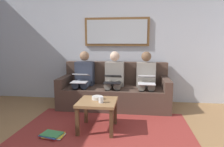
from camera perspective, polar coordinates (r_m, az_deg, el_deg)
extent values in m
cube|color=#B7BCC6|center=(4.61, 1.43, 8.49)|extent=(6.00, 0.12, 2.60)
cube|color=maroon|center=(3.17, -2.02, -15.88)|extent=(2.60, 1.80, 0.01)
cube|color=#4C382D|center=(4.22, 0.61, -6.54)|extent=(2.20, 0.90, 0.42)
cube|color=#4C382D|center=(4.46, 1.14, 0.23)|extent=(2.20, 0.20, 0.48)
cube|color=#4C382D|center=(4.16, 14.88, -2.67)|extent=(0.14, 0.90, 0.20)
cube|color=#4C382D|center=(4.38, -12.89, -2.01)|extent=(0.14, 0.90, 0.20)
cube|color=brown|center=(4.53, 1.32, 11.65)|extent=(1.42, 0.04, 0.62)
cube|color=#B2B7BC|center=(4.50, 1.29, 11.66)|extent=(1.32, 0.01, 0.52)
cube|color=olive|center=(3.08, -4.13, -8.00)|extent=(0.57, 0.57, 0.04)
cube|color=#4C331E|center=(2.89, -0.18, -13.93)|extent=(0.05, 0.05, 0.42)
cube|color=#4C331E|center=(2.99, -9.73, -13.28)|extent=(0.05, 0.05, 0.42)
cube|color=#4C331E|center=(3.34, 0.92, -10.72)|extent=(0.05, 0.05, 0.42)
cube|color=#4C331E|center=(3.43, -7.33, -10.29)|extent=(0.05, 0.05, 0.42)
cylinder|color=silver|center=(2.96, -3.11, -7.37)|extent=(0.07, 0.07, 0.09)
cylinder|color=beige|center=(3.14, -4.17, -6.81)|extent=(0.17, 0.17, 0.05)
cube|color=gray|center=(4.19, 9.49, -0.31)|extent=(0.38, 0.22, 0.50)
sphere|color=brown|center=(4.15, 9.62, 4.74)|extent=(0.20, 0.20, 0.20)
cylinder|color=gray|center=(4.03, 10.82, -3.34)|extent=(0.14, 0.42, 0.14)
cylinder|color=gray|center=(4.02, 8.26, -3.30)|extent=(0.14, 0.42, 0.14)
cylinder|color=gray|center=(3.89, 10.89, -8.02)|extent=(0.11, 0.11, 0.42)
cylinder|color=gray|center=(3.88, 8.21, -7.99)|extent=(0.11, 0.11, 0.42)
cube|color=white|center=(3.80, 9.69, -2.86)|extent=(0.32, 0.22, 0.01)
cube|color=white|center=(3.92, 9.64, -0.86)|extent=(0.32, 0.21, 0.08)
cube|color=#A5C6EA|center=(3.92, 9.65, -0.81)|extent=(0.29, 0.18, 0.07)
cube|color=gray|center=(4.22, 0.77, -0.14)|extent=(0.38, 0.22, 0.50)
sphere|color=beige|center=(4.17, 0.78, 4.88)|extent=(0.20, 0.20, 0.20)
cylinder|color=gray|center=(4.04, 1.70, -3.15)|extent=(0.14, 0.42, 0.14)
cylinder|color=gray|center=(4.06, -0.83, -3.09)|extent=(0.14, 0.42, 0.14)
cylinder|color=gray|center=(3.90, 1.38, -7.82)|extent=(0.11, 0.11, 0.42)
cylinder|color=gray|center=(3.92, -1.26, -7.72)|extent=(0.11, 0.11, 0.42)
cube|color=black|center=(3.82, 0.06, -2.66)|extent=(0.32, 0.21, 0.01)
cube|color=black|center=(3.94, 0.31, -0.78)|extent=(0.32, 0.20, 0.08)
cube|color=#A5C6EA|center=(3.94, 0.30, -0.73)|extent=(0.29, 0.17, 0.06)
cube|color=#2D3342|center=(4.34, -7.66, 0.03)|extent=(0.38, 0.22, 0.50)
sphere|color=#997051|center=(4.29, -7.76, 4.91)|extent=(0.20, 0.20, 0.20)
cylinder|color=#384256|center=(4.14, -7.15, -2.90)|extent=(0.14, 0.42, 0.14)
cylinder|color=#384256|center=(4.19, -9.54, -2.82)|extent=(0.14, 0.42, 0.14)
cylinder|color=#384256|center=(4.02, -7.82, -7.42)|extent=(0.11, 0.11, 0.42)
cylinder|color=#384256|center=(4.06, -10.29, -7.28)|extent=(0.11, 0.11, 0.42)
cube|color=silver|center=(3.96, -9.19, -2.39)|extent=(0.30, 0.23, 0.01)
cube|color=silver|center=(4.07, -8.65, -0.37)|extent=(0.30, 0.23, 0.07)
cube|color=#A5C6EA|center=(4.07, -8.66, -0.32)|extent=(0.27, 0.20, 0.06)
cube|color=red|center=(3.12, -16.61, -16.54)|extent=(0.32, 0.27, 0.01)
cube|color=white|center=(3.10, -16.01, -16.46)|extent=(0.30, 0.22, 0.01)
cube|color=yellow|center=(3.10, -16.04, -16.29)|extent=(0.29, 0.22, 0.01)
cube|color=#33569E|center=(3.10, -16.80, -16.16)|extent=(0.32, 0.27, 0.01)
cube|color=#3D8C4C|center=(3.10, -16.59, -15.90)|extent=(0.31, 0.25, 0.01)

